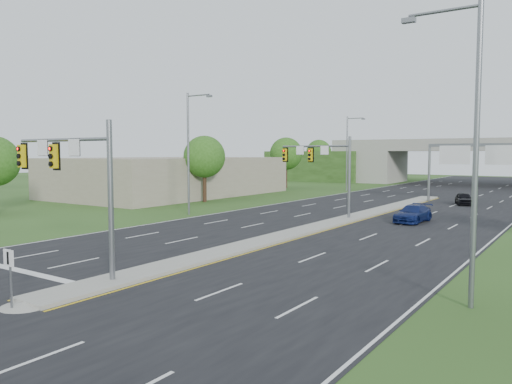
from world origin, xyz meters
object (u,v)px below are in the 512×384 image
at_px(sign_gantry, 481,156).
at_px(car_far_c, 464,199).
at_px(signal_mast_far, 325,163).
at_px(car_far_b, 413,214).
at_px(signal_mast_near, 75,173).
at_px(keep_right_sign, 10,269).
at_px(overpass, 477,165).

xyz_separation_m(sign_gantry, car_far_c, (-1.25, -1.68, -4.55)).
xyz_separation_m(signal_mast_far, car_far_b, (7.27, 1.40, -4.01)).
relative_size(signal_mast_near, car_far_b, 1.46).
relative_size(signal_mast_near, keep_right_sign, 3.18).
distance_m(signal_mast_near, sign_gantry, 45.88).
distance_m(signal_mast_near, signal_mast_far, 25.00).
bearing_deg(signal_mast_far, car_far_b, 10.91).
relative_size(keep_right_sign, overpass, 0.03).
relative_size(keep_right_sign, car_far_c, 0.56).
bearing_deg(overpass, signal_mast_near, -91.62).
height_order(car_far_b, car_far_c, car_far_b).
xyz_separation_m(car_far_b, car_far_c, (0.43, 16.91, -0.03)).
bearing_deg(signal_mast_near, car_far_b, 74.61).
distance_m(keep_right_sign, overpass, 84.55).
bearing_deg(car_far_b, car_far_c, 91.58).
bearing_deg(overpass, keep_right_sign, -90.00).
bearing_deg(signal_mast_far, keep_right_sign, -85.61).
xyz_separation_m(signal_mast_far, overpass, (2.26, 55.07, -1.17)).
height_order(keep_right_sign, car_far_c, keep_right_sign).
bearing_deg(signal_mast_far, signal_mast_near, -90.00).
distance_m(signal_mast_near, car_far_b, 27.68).
distance_m(signal_mast_far, sign_gantry, 21.91).
xyz_separation_m(keep_right_sign, sign_gantry, (6.68, 49.45, 3.72)).
bearing_deg(keep_right_sign, car_far_b, 80.79).
distance_m(sign_gantry, car_far_c, 5.01).
bearing_deg(sign_gantry, overpass, 100.79).
height_order(signal_mast_far, car_far_c, signal_mast_far).
relative_size(signal_mast_near, signal_mast_far, 1.00).
distance_m(keep_right_sign, car_far_b, 31.27).
height_order(overpass, car_far_b, overpass).
relative_size(sign_gantry, car_far_c, 2.96).
xyz_separation_m(keep_right_sign, car_far_b, (5.00, 30.85, -0.80)).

